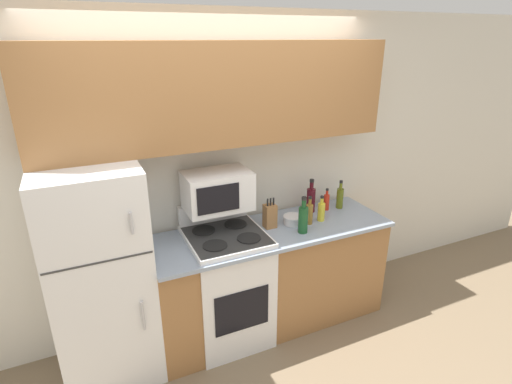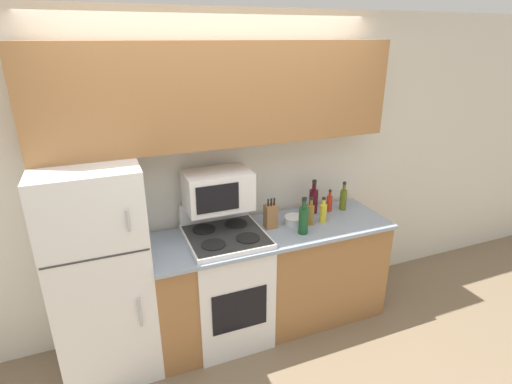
# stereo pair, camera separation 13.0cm
# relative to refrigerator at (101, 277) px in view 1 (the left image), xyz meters

# --- Properties ---
(ground_plane) EXTENTS (12.00, 12.00, 0.00)m
(ground_plane) POSITION_rel_refrigerator_xyz_m (0.98, -0.31, -0.80)
(ground_plane) COLOR #7F6B51
(wall_back) EXTENTS (8.00, 0.05, 2.55)m
(wall_back) POSITION_rel_refrigerator_xyz_m (0.98, 0.35, 0.48)
(wall_back) COLOR silver
(wall_back) RESTS_ON ground_plane
(lower_cabinets) EXTENTS (1.96, 0.64, 0.91)m
(lower_cabinets) POSITION_rel_refrigerator_xyz_m (1.31, -0.01, -0.35)
(lower_cabinets) COLOR #9E6B3D
(lower_cabinets) RESTS_ON ground_plane
(refrigerator) EXTENTS (0.65, 0.65, 1.60)m
(refrigerator) POSITION_rel_refrigerator_xyz_m (0.00, 0.00, 0.00)
(refrigerator) COLOR white
(refrigerator) RESTS_ON ground_plane
(upper_cabinets) EXTENTS (2.61, 0.31, 0.73)m
(upper_cabinets) POSITION_rel_refrigerator_xyz_m (0.98, 0.16, 1.16)
(upper_cabinets) COLOR #9E6B3D
(upper_cabinets) RESTS_ON refrigerator
(stove) EXTENTS (0.59, 0.62, 1.10)m
(stove) POSITION_rel_refrigerator_xyz_m (0.91, -0.02, -0.31)
(stove) COLOR white
(stove) RESTS_ON ground_plane
(microwave) EXTENTS (0.50, 0.33, 0.29)m
(microwave) POSITION_rel_refrigerator_xyz_m (0.90, 0.11, 0.46)
(microwave) COLOR white
(microwave) RESTS_ON stove
(knife_block) EXTENTS (0.09, 0.09, 0.25)m
(knife_block) POSITION_rel_refrigerator_xyz_m (1.31, 0.02, 0.21)
(knife_block) COLOR #9E6B3D
(knife_block) RESTS_ON lower_cabinets
(bowl) EXTENTS (0.17, 0.17, 0.07)m
(bowl) POSITION_rel_refrigerator_xyz_m (1.51, -0.01, 0.14)
(bowl) COLOR silver
(bowl) RESTS_ON lower_cabinets
(bottle_vinegar) EXTENTS (0.06, 0.06, 0.24)m
(bottle_vinegar) POSITION_rel_refrigerator_xyz_m (1.63, -0.06, 0.20)
(bottle_vinegar) COLOR olive
(bottle_vinegar) RESTS_ON lower_cabinets
(bottle_cooking_spray) EXTENTS (0.06, 0.06, 0.22)m
(bottle_cooking_spray) POSITION_rel_refrigerator_xyz_m (1.75, -0.05, 0.19)
(bottle_cooking_spray) COLOR gold
(bottle_cooking_spray) RESTS_ON lower_cabinets
(bottle_olive_oil) EXTENTS (0.06, 0.06, 0.26)m
(bottle_olive_oil) POSITION_rel_refrigerator_xyz_m (2.05, 0.10, 0.21)
(bottle_olive_oil) COLOR #5B6619
(bottle_olive_oil) RESTS_ON lower_cabinets
(bottle_wine_green) EXTENTS (0.08, 0.08, 0.30)m
(bottle_wine_green) POSITION_rel_refrigerator_xyz_m (1.50, -0.17, 0.22)
(bottle_wine_green) COLOR #194C23
(bottle_wine_green) RESTS_ON lower_cabinets
(bottle_wine_red) EXTENTS (0.08, 0.08, 0.30)m
(bottle_wine_red) POSITION_rel_refrigerator_xyz_m (1.77, 0.14, 0.22)
(bottle_wine_red) COLOR #470F19
(bottle_wine_red) RESTS_ON lower_cabinets
(bottle_hot_sauce) EXTENTS (0.05, 0.05, 0.20)m
(bottle_hot_sauce) POSITION_rel_refrigerator_xyz_m (1.92, 0.12, 0.18)
(bottle_hot_sauce) COLOR red
(bottle_hot_sauce) RESTS_ON lower_cabinets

